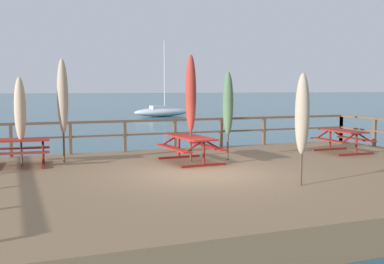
# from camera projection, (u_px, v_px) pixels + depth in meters

# --- Properties ---
(ground_plane) EXTENTS (600.00, 600.00, 0.00)m
(ground_plane) POSITION_uv_depth(u_px,v_px,m) (202.00, 199.00, 12.00)
(ground_plane) COLOR #2D5B6B
(wooden_deck) EXTENTS (16.74, 9.87, 0.68)m
(wooden_deck) POSITION_uv_depth(u_px,v_px,m) (202.00, 186.00, 11.96)
(wooden_deck) COLOR #846647
(wooden_deck) RESTS_ON ground
(railing_waterside_far) EXTENTS (16.54, 0.10, 1.09)m
(railing_waterside_far) POSITION_uv_depth(u_px,v_px,m) (150.00, 129.00, 16.30)
(railing_waterside_far) COLOR brown
(railing_waterside_far) RESTS_ON wooden_deck
(picnic_table_front_left) EXTENTS (1.53, 2.19, 0.78)m
(picnic_table_front_left) POSITION_uv_depth(u_px,v_px,m) (191.00, 143.00, 13.72)
(picnic_table_front_left) COLOR maroon
(picnic_table_front_left) RESTS_ON wooden_deck
(picnic_table_mid_right) EXTENTS (1.43, 1.76, 0.78)m
(picnic_table_mid_right) POSITION_uv_depth(u_px,v_px,m) (343.00, 136.00, 15.75)
(picnic_table_mid_right) COLOR maroon
(picnic_table_mid_right) RESTS_ON wooden_deck
(picnic_table_front_right) EXTENTS (1.76, 1.51, 0.78)m
(picnic_table_front_right) POSITION_uv_depth(u_px,v_px,m) (18.00, 147.00, 12.97)
(picnic_table_front_right) COLOR maroon
(picnic_table_front_right) RESTS_ON wooden_deck
(patio_umbrella_short_mid) EXTENTS (0.32, 0.32, 3.16)m
(patio_umbrella_short_mid) POSITION_uv_depth(u_px,v_px,m) (191.00, 94.00, 13.62)
(patio_umbrella_short_mid) COLOR #4C3828
(patio_umbrella_short_mid) RESTS_ON wooden_deck
(patio_umbrella_tall_mid_right) EXTENTS (0.32, 0.32, 2.68)m
(patio_umbrella_tall_mid_right) POSITION_uv_depth(u_px,v_px,m) (228.00, 104.00, 14.02)
(patio_umbrella_tall_mid_right) COLOR #4C3828
(patio_umbrella_tall_mid_right) RESTS_ON wooden_deck
(patio_umbrella_tall_front) EXTENTS (0.32, 0.32, 2.49)m
(patio_umbrella_tall_front) POSITION_uv_depth(u_px,v_px,m) (20.00, 110.00, 12.89)
(patio_umbrella_tall_front) COLOR #4C3828
(patio_umbrella_tall_front) RESTS_ON wooden_deck
(patio_umbrella_tall_back_left) EXTENTS (0.32, 0.32, 3.04)m
(patio_umbrella_tall_back_left) POSITION_uv_depth(u_px,v_px,m) (63.00, 97.00, 13.49)
(patio_umbrella_tall_back_left) COLOR #4C3828
(patio_umbrella_tall_back_left) RESTS_ON wooden_deck
(patio_umbrella_short_back) EXTENTS (0.32, 0.32, 2.52)m
(patio_umbrella_short_back) POSITION_uv_depth(u_px,v_px,m) (302.00, 114.00, 10.27)
(patio_umbrella_short_back) COLOR #4C3828
(patio_umbrella_short_back) RESTS_ON wooden_deck
(sailboat_distant) EXTENTS (6.13, 2.25, 7.72)m
(sailboat_distant) POSITION_uv_depth(u_px,v_px,m) (162.00, 111.00, 47.81)
(sailboat_distant) COLOR silver
(sailboat_distant) RESTS_ON ground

